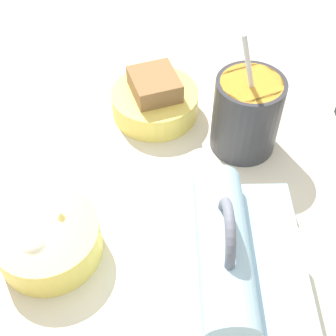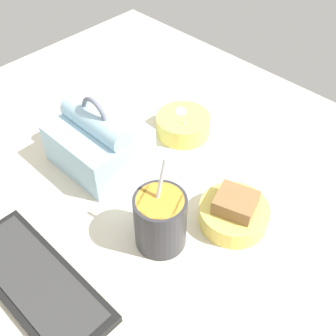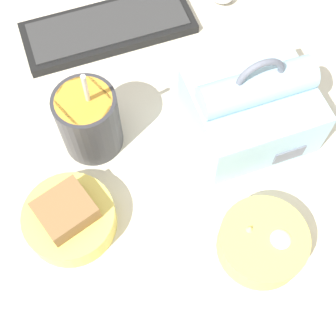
% 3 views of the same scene
% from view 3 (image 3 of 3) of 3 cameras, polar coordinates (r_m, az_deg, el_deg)
% --- Properties ---
extents(desk_surface, '(1.40, 1.10, 0.02)m').
position_cam_3_polar(desk_surface, '(0.77, -1.94, -0.58)').
color(desk_surface, beige).
rests_on(desk_surface, ground).
extents(keyboard, '(0.32, 0.12, 0.02)m').
position_cam_3_polar(keyboard, '(0.93, -7.28, 16.62)').
color(keyboard, black).
rests_on(keyboard, desk_surface).
extents(lunch_bag, '(0.19, 0.17, 0.17)m').
position_cam_3_polar(lunch_bag, '(0.77, 10.14, 7.30)').
color(lunch_bag, '#9EC6DB').
rests_on(lunch_bag, desk_surface).
extents(soup_cup, '(0.10, 0.10, 0.20)m').
position_cam_3_polar(soup_cup, '(0.75, -9.61, 5.72)').
color(soup_cup, '#333338').
rests_on(soup_cup, desk_surface).
extents(bento_bowl_sandwich, '(0.14, 0.14, 0.07)m').
position_cam_3_polar(bento_bowl_sandwich, '(0.72, -11.93, -5.96)').
color(bento_bowl_sandwich, '#EFD65B').
rests_on(bento_bowl_sandwich, desk_surface).
extents(bento_bowl_snacks, '(0.13, 0.13, 0.06)m').
position_cam_3_polar(bento_bowl_snacks, '(0.70, 11.39, -8.82)').
color(bento_bowl_snacks, '#EFD65B').
rests_on(bento_bowl_snacks, desk_surface).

